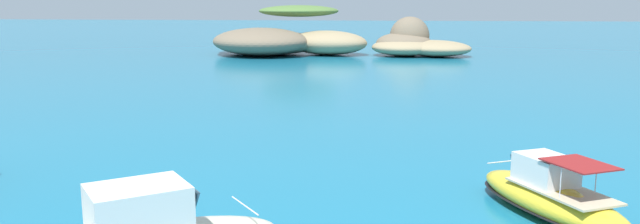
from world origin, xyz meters
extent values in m
ellipsoid|color=#756651|center=(-15.10, 66.06, 1.54)|extent=(13.01, 12.48, 3.09)
ellipsoid|color=#9E8966|center=(-5.68, 65.30, 1.46)|extent=(12.06, 10.42, 2.92)
ellipsoid|color=#756651|center=(-13.57, 63.78, 1.64)|extent=(16.72, 16.94, 3.29)
ellipsoid|color=#84755B|center=(-12.15, 65.42, 1.40)|extent=(12.62, 12.34, 2.79)
ellipsoid|color=#517538|center=(-9.60, 68.31, 5.22)|extent=(10.09, 9.17, 1.45)
ellipsoid|color=#9E8966|center=(3.67, 64.96, 0.99)|extent=(10.35, 10.35, 1.99)
ellipsoid|color=#756651|center=(4.28, 66.19, 2.31)|extent=(6.17, 6.11, 4.61)
ellipsoid|color=#9E8966|center=(7.20, 64.69, 0.95)|extent=(11.23, 10.62, 1.89)
ellipsoid|color=#756651|center=(3.61, 65.69, 1.38)|extent=(7.71, 7.36, 2.75)
cube|color=silver|center=(-3.67, 3.74, 1.78)|extent=(2.70, 2.59, 1.08)
cube|color=#2D4756|center=(-2.79, 4.40, 1.89)|extent=(1.10, 1.35, 0.57)
cylinder|color=silver|center=(-1.57, 5.32, 1.39)|extent=(1.00, 1.31, 0.04)
ellipsoid|color=yellow|center=(6.87, 9.35, 0.51)|extent=(4.31, 6.19, 1.02)
ellipsoid|color=black|center=(6.87, 9.35, 0.28)|extent=(4.40, 6.31, 0.12)
cube|color=#C6B793|center=(7.07, 8.95, 0.95)|extent=(2.86, 3.65, 0.06)
cube|color=silver|center=(6.73, 9.62, 1.40)|extent=(1.89, 2.07, 0.84)
cube|color=#2D4756|center=(6.34, 10.39, 1.48)|extent=(1.14, 0.71, 0.45)
cylinder|color=silver|center=(5.81, 11.45, 1.13)|extent=(1.15, 0.60, 0.04)
cube|color=maroon|center=(7.34, 8.41, 1.91)|extent=(2.07, 2.24, 0.04)
cylinder|color=silver|center=(6.77, 8.12, 1.43)|extent=(0.03, 0.03, 0.96)
cylinder|color=silver|center=(7.90, 8.69, 1.43)|extent=(0.03, 0.03, 0.96)
camera|label=1|loc=(1.96, -8.98, 6.42)|focal=34.31mm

